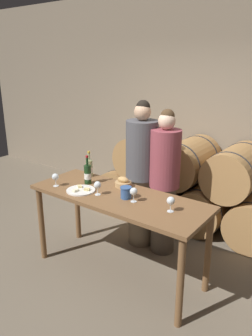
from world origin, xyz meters
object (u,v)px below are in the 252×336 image
(wine_glass_far_left, at_px, (55,177))
(wine_glass_left, at_px, (98,185))
(cheese_plate, at_px, (81,190))
(wine_glass_right, at_px, (171,201))
(tasting_table, at_px, (118,206))
(wine_glass_center, at_px, (134,192))
(bread_basket, at_px, (123,183))
(wine_bottle_white, at_px, (89,168))
(person_right, at_px, (164,183))
(person_left, at_px, (142,175))
(blue_crock, at_px, (126,192))
(wine_bottle_red, at_px, (88,174))

(wine_glass_far_left, relative_size, wine_glass_left, 1.00)
(cheese_plate, height_order, wine_glass_right, wine_glass_right)
(tasting_table, height_order, wine_glass_center, wine_glass_center)
(wine_glass_far_left, bearing_deg, bread_basket, 35.98)
(bread_basket, bearing_deg, wine_bottle_white, 177.06)
(person_right, relative_size, wine_glass_center, 11.98)
(person_left, distance_m, wine_glass_right, 1.04)
(cheese_plate, bearing_deg, person_left, 75.47)
(wine_glass_right, bearing_deg, wine_glass_center, -177.02)
(bread_basket, height_order, cheese_plate, bread_basket)
(tasting_table, height_order, person_left, person_left)
(person_right, distance_m, wine_glass_far_left, 1.22)
(tasting_table, relative_size, bread_basket, 10.71)
(cheese_plate, xyz_separation_m, wine_glass_far_left, (-0.31, -0.06, 0.09))
(blue_crock, bearing_deg, bread_basket, 131.95)
(cheese_plate, distance_m, wine_glass_left, 0.23)
(wine_glass_right, bearing_deg, wine_bottle_white, 167.68)
(blue_crock, height_order, wine_glass_far_left, wine_glass_far_left)
(person_left, xyz_separation_m, cheese_plate, (-0.21, -0.81, 0.02))
(tasting_table, bearing_deg, wine_bottle_white, 157.70)
(tasting_table, height_order, wine_bottle_white, wine_bottle_white)
(wine_bottle_white, bearing_deg, wine_glass_right, -12.32)
(tasting_table, bearing_deg, blue_crock, -5.81)
(wine_bottle_red, height_order, wine_glass_left, wine_bottle_red)
(wine_bottle_white, xyz_separation_m, wine_glass_right, (1.22, -0.27, 0.00))
(wine_bottle_white, bearing_deg, wine_glass_left, -39.25)
(tasting_table, distance_m, cheese_plate, 0.42)
(tasting_table, height_order, cheese_plate, cheese_plate)
(person_right, bearing_deg, bread_basket, -119.38)
(person_left, distance_m, wine_glass_far_left, 1.02)
(wine_bottle_red, bearing_deg, wine_bottle_white, 128.31)
(person_left, xyz_separation_m, wine_bottle_red, (-0.30, -0.61, 0.12))
(person_left, relative_size, wine_glass_left, 12.49)
(cheese_plate, relative_size, wine_glass_left, 2.10)
(wine_bottle_red, bearing_deg, person_left, 63.64)
(wine_bottle_white, bearing_deg, wine_glass_center, -19.02)
(bread_basket, bearing_deg, tasting_table, -65.52)
(person_right, distance_m, wine_glass_center, 0.72)
(person_left, bearing_deg, wine_glass_center, -61.52)
(blue_crock, height_order, wine_glass_right, wine_glass_right)
(wine_glass_left, height_order, wine_glass_center, same)
(cheese_plate, relative_size, wine_glass_right, 2.10)
(wine_glass_center, bearing_deg, wine_glass_left, -168.93)
(wine_glass_center, xyz_separation_m, wine_glass_right, (0.39, 0.02, 0.00))
(wine_glass_left, xyz_separation_m, wine_glass_center, (0.39, 0.08, 0.00))
(wine_bottle_red, xyz_separation_m, wine_glass_right, (1.07, -0.08, -0.01))
(wine_glass_center, bearing_deg, wine_glass_far_left, -169.73)
(wine_glass_right, bearing_deg, person_right, 123.68)
(wine_bottle_white, distance_m, wine_glass_left, 0.57)
(person_right, relative_size, wine_glass_left, 11.98)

